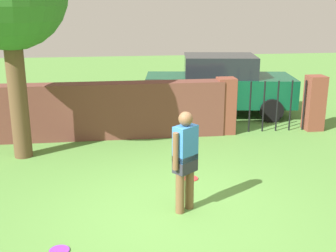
{
  "coord_description": "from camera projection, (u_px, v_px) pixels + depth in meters",
  "views": [
    {
      "loc": [
        -0.9,
        -6.1,
        3.21
      ],
      "look_at": [
        0.09,
        1.42,
        1.0
      ],
      "focal_mm": 46.09,
      "sensor_mm": 36.0,
      "label": 1
    }
  ],
  "objects": [
    {
      "name": "brick_wall",
      "position": [
        88.0,
        111.0,
        10.28
      ],
      "size": [
        6.54,
        0.5,
        1.34
      ],
      "primitive_type": "cube",
      "color": "brown",
      "rests_on": "ground"
    },
    {
      "name": "frisbee_purple",
      "position": [
        59.0,
        251.0,
        5.74
      ],
      "size": [
        0.27,
        0.27,
        0.02
      ],
      "primitive_type": "cylinder",
      "color": "purple",
      "rests_on": "ground"
    },
    {
      "name": "person",
      "position": [
        185.0,
        157.0,
        6.62
      ],
      "size": [
        0.44,
        0.4,
        1.62
      ],
      "rotation": [
        0.0,
        0.0,
        -2.47
      ],
      "color": "brown",
      "rests_on": "ground"
    },
    {
      "name": "fence_gate",
      "position": [
        271.0,
        104.0,
        10.83
      ],
      "size": [
        2.76,
        0.44,
        1.4
      ],
      "color": "brown",
      "rests_on": "ground"
    },
    {
      "name": "frisbee_red",
      "position": [
        191.0,
        178.0,
        8.07
      ],
      "size": [
        0.27,
        0.27,
        0.02
      ],
      "primitive_type": "cylinder",
      "color": "red",
      "rests_on": "ground"
    },
    {
      "name": "car",
      "position": [
        219.0,
        85.0,
        12.46
      ],
      "size": [
        4.4,
        2.37,
        1.72
      ],
      "rotation": [
        0.0,
        0.0,
        -0.14
      ],
      "color": "#0C4C2D",
      "rests_on": "ground"
    },
    {
      "name": "ground_plane",
      "position": [
        174.0,
        212.0,
        6.82
      ],
      "size": [
        40.0,
        40.0,
        0.0
      ],
      "primitive_type": "plane",
      "color": "#568C3D"
    }
  ]
}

